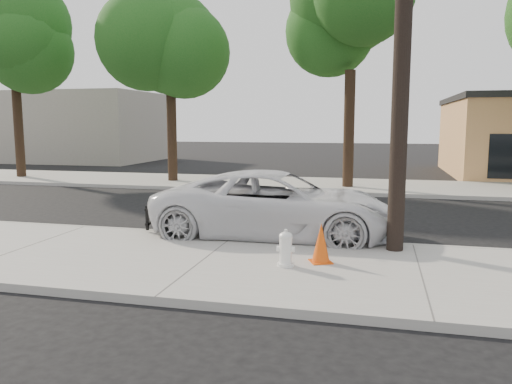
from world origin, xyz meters
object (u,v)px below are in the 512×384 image
police_cruiser (277,205)px  traffic_cone (321,243)px  utility_pole (403,22)px  fire_hydrant (286,250)px

police_cruiser → traffic_cone: size_ratio=7.79×
utility_pole → police_cruiser: size_ratio=1.54×
traffic_cone → police_cruiser: bearing=118.8°
utility_pole → traffic_cone: size_ratio=11.98×
police_cruiser → fire_hydrant: size_ratio=9.11×
utility_pole → traffic_cone: (-1.38, -1.30, -4.18)m
utility_pole → fire_hydrant: 4.98m
police_cruiser → traffic_cone: police_cruiser is taller
fire_hydrant → traffic_cone: 0.73m
utility_pole → police_cruiser: utility_pole is taller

